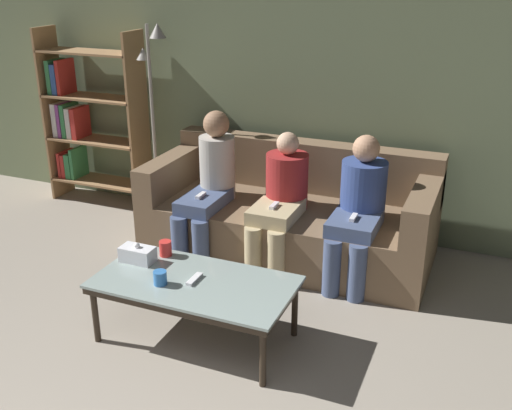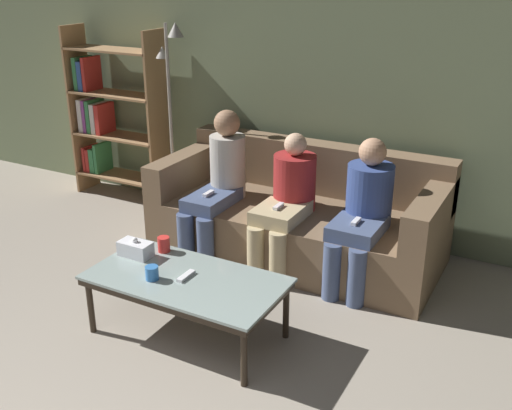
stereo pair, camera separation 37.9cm
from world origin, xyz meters
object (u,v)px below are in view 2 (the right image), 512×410
at_px(seated_person_mid_right, 364,210).
at_px(bookshelf, 108,116).
at_px(cup_near_left, 152,273).
at_px(tissue_box, 135,249).
at_px(coffee_table, 186,283).
at_px(seated_person_left_end, 219,181).
at_px(cup_near_right, 164,244).
at_px(game_remote, 186,276).
at_px(standing_lamp, 172,101).
at_px(seated_person_mid_left, 287,199).
at_px(couch, 299,218).

bearing_deg(seated_person_mid_right, bookshelf, 168.79).
xyz_separation_m(cup_near_left, seated_person_mid_right, (0.89, 1.29, 0.12)).
bearing_deg(tissue_box, coffee_table, -10.49).
relative_size(tissue_box, seated_person_left_end, 0.19).
relative_size(cup_near_right, game_remote, 0.68).
bearing_deg(cup_near_left, standing_lamp, 121.52).
bearing_deg(standing_lamp, seated_person_mid_left, -17.80).
relative_size(couch, standing_lamp, 1.29).
bearing_deg(seated_person_mid_left, game_remote, -96.17).
relative_size(seated_person_left_end, seated_person_mid_right, 1.06).
relative_size(tissue_box, standing_lamp, 0.13).
bearing_deg(coffee_table, cup_near_left, -145.07).
height_order(coffee_table, seated_person_mid_left, seated_person_mid_left).
xyz_separation_m(seated_person_left_end, seated_person_mid_left, (0.59, 0.01, -0.04)).
bearing_deg(couch, bookshelf, 171.41).
distance_m(couch, cup_near_left, 1.55).
distance_m(cup_near_right, seated_person_left_end, 0.94).
height_order(coffee_table, tissue_box, tissue_box).
distance_m(couch, tissue_box, 1.44).
xyz_separation_m(coffee_table, cup_near_left, (-0.17, -0.12, 0.08)).
bearing_deg(cup_near_left, cup_near_right, 115.81).
distance_m(couch, cup_near_right, 1.26).
distance_m(game_remote, seated_person_left_end, 1.25).
bearing_deg(tissue_box, cup_near_right, 49.39).
relative_size(couch, seated_person_left_end, 1.97).
xyz_separation_m(couch, seated_person_mid_right, (0.59, -0.22, 0.27)).
xyz_separation_m(cup_near_left, tissue_box, (-0.29, 0.20, 0.01)).
distance_m(cup_near_right, seated_person_mid_right, 1.42).
xyz_separation_m(bookshelf, seated_person_mid_left, (2.23, -0.57, -0.25)).
height_order(coffee_table, cup_near_right, cup_near_right).
height_order(cup_near_left, seated_person_left_end, seated_person_left_end).
bearing_deg(seated_person_left_end, couch, 22.56).
height_order(cup_near_right, seated_person_left_end, seated_person_left_end).
bearing_deg(cup_near_right, seated_person_left_end, 98.30).
height_order(game_remote, seated_person_left_end, seated_person_left_end).
relative_size(couch, tissue_box, 10.18).
distance_m(couch, coffee_table, 1.40).
xyz_separation_m(coffee_table, bookshelf, (-2.10, 1.73, 0.43)).
bearing_deg(couch, seated_person_mid_left, -90.00).
relative_size(seated_person_left_end, seated_person_mid_left, 1.11).
height_order(tissue_box, game_remote, tissue_box).
height_order(couch, coffee_table, couch).
bearing_deg(cup_near_right, bookshelf, 139.61).
bearing_deg(coffee_table, bookshelf, 140.51).
relative_size(game_remote, seated_person_mid_left, 0.15).
relative_size(bookshelf, seated_person_mid_right, 1.55).
bearing_deg(seated_person_mid_left, coffee_table, -96.17).
height_order(cup_near_left, seated_person_mid_right, seated_person_mid_right).
bearing_deg(seated_person_mid_left, seated_person_left_end, -178.93).
xyz_separation_m(cup_near_right, seated_person_left_end, (-0.13, 0.92, 0.13)).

